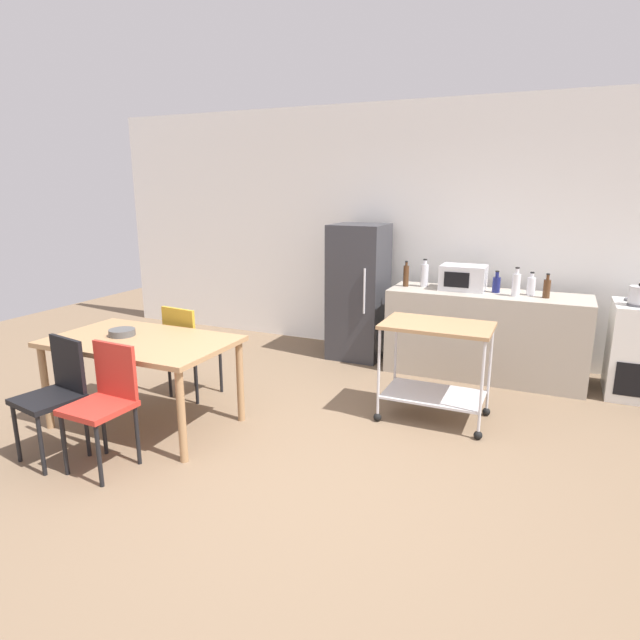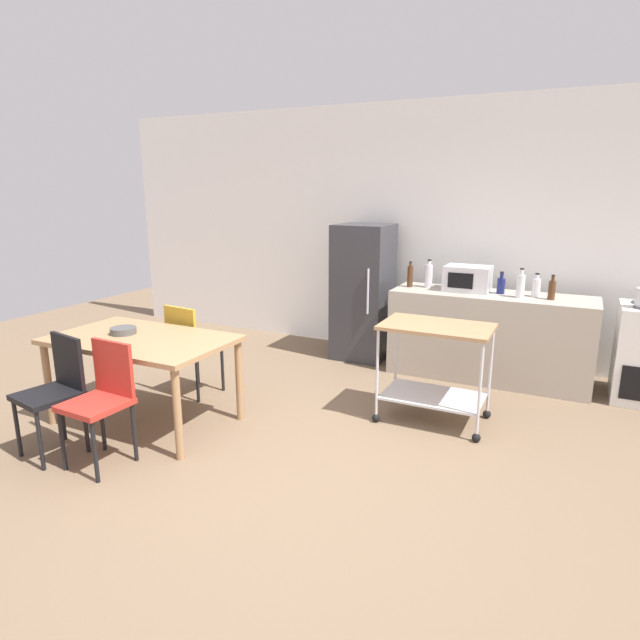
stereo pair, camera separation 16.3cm
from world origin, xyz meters
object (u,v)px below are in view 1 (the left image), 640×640
(refrigerator, at_px, (359,292))
(microwave, at_px, (463,278))
(chair_mustard, at_px, (189,345))
(bottle_vinegar, at_px, (547,288))
(bottle_hot_sauce, at_px, (496,284))
(bottle_wine, at_px, (425,275))
(chair_black, at_px, (56,390))
(dining_table, at_px, (141,348))
(bottle_soy_sauce, at_px, (516,284))
(kitchen_cart, at_px, (436,356))
(bottle_soda, at_px, (406,275))
(kettle, at_px, (639,295))
(bottle_sparkling_water, at_px, (531,286))
(fruit_bowl, at_px, (122,332))
(chair_red, at_px, (105,398))

(refrigerator, xyz_separation_m, microwave, (1.18, -0.04, 0.25))
(chair_mustard, height_order, bottle_vinegar, bottle_vinegar)
(microwave, xyz_separation_m, bottle_hot_sauce, (0.34, -0.01, -0.04))
(chair_mustard, relative_size, bottle_wine, 2.94)
(chair_black, xyz_separation_m, bottle_vinegar, (3.18, 3.04, 0.48))
(dining_table, bearing_deg, bottle_soy_sauce, 40.72)
(kitchen_cart, bearing_deg, chair_mustard, -168.63)
(dining_table, height_order, bottle_vinegar, bottle_vinegar)
(dining_table, bearing_deg, bottle_soda, 57.04)
(bottle_hot_sauce, distance_m, kettle, 1.27)
(chair_mustard, relative_size, microwave, 1.93)
(microwave, bearing_deg, kitchen_cart, -88.86)
(microwave, distance_m, bottle_soy_sauce, 0.55)
(chair_mustard, height_order, bottle_hot_sauce, bottle_hot_sauce)
(bottle_soda, distance_m, bottle_wine, 0.20)
(dining_table, distance_m, bottle_hot_sauce, 3.51)
(bottle_soy_sauce, relative_size, kettle, 1.21)
(dining_table, relative_size, microwave, 3.26)
(dining_table, distance_m, bottle_sparkling_water, 3.75)
(microwave, xyz_separation_m, bottle_vinegar, (0.82, -0.10, -0.03))
(bottle_sparkling_water, bearing_deg, bottle_soda, -178.72)
(bottle_vinegar, xyz_separation_m, kettle, (0.78, -0.03, 0.00))
(chair_mustard, xyz_separation_m, bottle_soy_sauce, (2.73, 1.67, 0.50))
(chair_black, bearing_deg, kettle, 47.87)
(chair_mustard, height_order, bottle_soy_sauce, bottle_soy_sauce)
(chair_black, relative_size, chair_mustard, 1.00)
(dining_table, distance_m, chair_mustard, 0.67)
(bottle_soy_sauce, bearing_deg, chair_mustard, -148.57)
(refrigerator, xyz_separation_m, fruit_bowl, (-1.19, -2.48, 0.00))
(chair_black, xyz_separation_m, bottle_sparkling_water, (3.04, 3.12, 0.48))
(chair_black, distance_m, bottle_hot_sauce, 4.16)
(refrigerator, bearing_deg, bottle_wine, -2.49)
(chair_red, relative_size, kitchen_cart, 0.98)
(bottle_soy_sauce, xyz_separation_m, kettle, (1.06, -0.00, -0.02))
(bottle_hot_sauce, xyz_separation_m, fruit_bowl, (-2.71, -2.43, -0.21))
(fruit_bowl, relative_size, kettle, 0.89)
(chair_red, relative_size, bottle_soy_sauce, 3.06)
(microwave, bearing_deg, bottle_wine, 178.63)
(kitchen_cart, height_order, bottle_hot_sauce, bottle_hot_sauce)
(dining_table, bearing_deg, chair_red, -69.64)
(chair_black, distance_m, bottle_sparkling_water, 4.38)
(chair_mustard, xyz_separation_m, microwave, (2.20, 1.80, 0.51))
(bottle_soy_sauce, bearing_deg, fruit_bowl, -141.61)
(chair_red, bearing_deg, fruit_bowl, 127.04)
(kettle, bearing_deg, bottle_hot_sauce, 174.49)
(dining_table, relative_size, bottle_vinegar, 6.22)
(bottle_wine, xyz_separation_m, bottle_hot_sauce, (0.75, -0.02, -0.04))
(chair_red, distance_m, bottle_vinegar, 4.09)
(refrigerator, xyz_separation_m, bottle_wine, (0.77, -0.03, 0.25))
(bottle_wine, bearing_deg, dining_table, -125.31)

